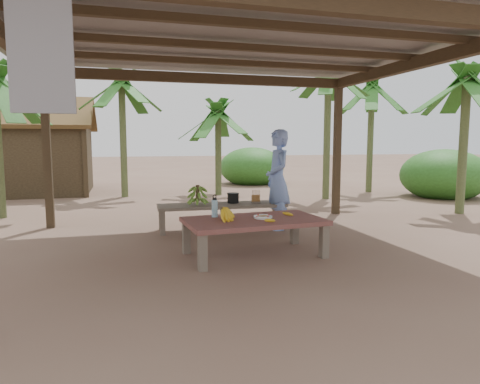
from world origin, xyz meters
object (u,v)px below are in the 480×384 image
object	(u,v)px
ripe_banana_bunch	(222,213)
water_flask	(215,208)
cooking_pot	(233,198)
work_table	(254,224)
woman	(278,180)
plate	(263,217)
bench	(222,207)

from	to	relation	value
ripe_banana_bunch	water_flask	distance (m)	0.28
ripe_banana_bunch	cooking_pot	size ratio (longest dim) A/B	1.55
work_table	ripe_banana_bunch	world-z (taller)	ripe_banana_bunch
cooking_pot	woman	distance (m)	0.84
work_table	water_flask	size ratio (longest dim) A/B	6.13
water_flask	plate	bearing A→B (deg)	-24.82
ripe_banana_bunch	plate	size ratio (longest dim) A/B	1.22
plate	woman	world-z (taller)	woman
cooking_pot	woman	xyz separation A→B (m)	(0.73, -0.26, 0.33)
work_table	water_flask	xyz separation A→B (m)	(-0.47, 0.28, 0.19)
cooking_pot	water_flask	bearing A→B (deg)	-113.08
bench	water_flask	xyz separation A→B (m)	(-0.45, -1.50, 0.23)
bench	cooking_pot	bearing A→B (deg)	19.17
water_flask	woman	bearing A→B (deg)	43.07
bench	woman	distance (m)	1.07
work_table	water_flask	world-z (taller)	water_flask
water_flask	woman	size ratio (longest dim) A/B	0.18
work_table	cooking_pot	world-z (taller)	cooking_pot
ripe_banana_bunch	water_flask	size ratio (longest dim) A/B	1.00
work_table	cooking_pot	distance (m)	1.85
ripe_banana_bunch	woman	world-z (taller)	woman
cooking_pot	woman	world-z (taller)	woman
ripe_banana_bunch	water_flask	world-z (taller)	water_flask
cooking_pot	bench	bearing A→B (deg)	-163.15
ripe_banana_bunch	woman	distance (m)	2.11
bench	plate	distance (m)	1.79
water_flask	cooking_pot	distance (m)	1.70
water_flask	bench	bearing A→B (deg)	73.13
water_flask	cooking_pot	size ratio (longest dim) A/B	1.54
bench	water_flask	size ratio (longest dim) A/B	7.28
plate	cooking_pot	xyz separation A→B (m)	(0.07, 1.84, 0.02)
water_flask	woman	distance (m)	1.92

